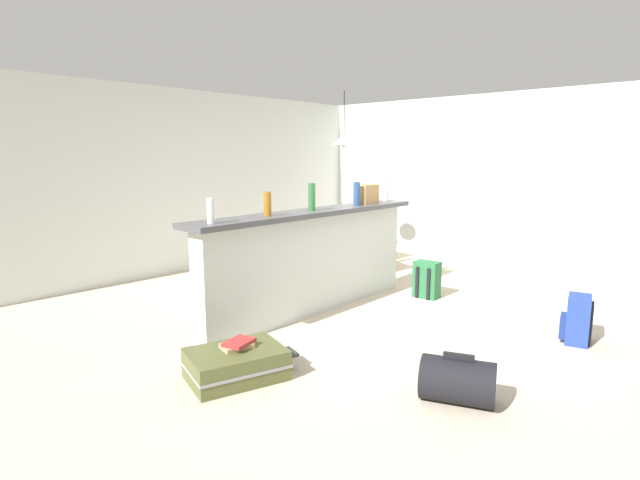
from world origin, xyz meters
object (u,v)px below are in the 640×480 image
Objects in this scene: dining_chair_near_partition at (373,235)px; bottle_white at (385,190)px; bottle_green at (312,197)px; pendant_lamp at (344,140)px; backpack_green at (427,280)px; book_stack at (238,344)px; grocery_bag at (366,194)px; bottle_clear at (211,211)px; dining_table at (341,222)px; backpack_blue at (577,320)px; bottle_amber at (267,204)px; bottle_blue at (357,194)px; suitcase_flat_olive at (237,364)px; duffel_bag_black at (458,381)px.

bottle_white is at bearing -135.28° from dining_chair_near_partition.
bottle_green is 2.33m from pendant_lamp.
backpack_green is 1.59× the size of book_stack.
pendant_lamp is (1.00, 1.16, 0.65)m from grocery_bag.
bottle_green reaches higher than backpack_green.
dining_table is (3.21, 1.29, -0.53)m from bottle_clear.
bottle_green is 0.30× the size of dining_chair_near_partition.
backpack_green is (-0.65, -1.83, -0.44)m from dining_table.
bottle_white is at bearing 80.82° from backpack_blue.
pendant_lamp is 1.88× the size of backpack_green.
bottle_amber is 0.20× the size of dining_table.
bottle_blue is 0.24× the size of dining_table.
bottle_clear is 0.80× the size of book_stack.
book_stack is (-2.79, -0.66, -0.95)m from bottle_white.
dining_chair_near_partition is at bearing -86.32° from pendant_lamp.
bottle_blue is 2.43m from book_stack.
bottle_blue is (0.69, -0.03, -0.01)m from bottle_green.
grocery_bag reaches higher than dining_chair_near_partition.
dining_table is 1.24× the size of suitcase_flat_olive.
bottle_amber reaches higher than backpack_blue.
dining_chair_near_partition is at bearing 28.38° from bottle_blue.
dining_chair_near_partition is at bearing 12.21° from bottle_clear.
bottle_amber is at bearing -154.98° from pendant_lamp.
pendant_lamp is at bearing 25.02° from bottle_amber.
dining_chair_near_partition is at bearing 20.52° from suitcase_flat_olive.
bottle_white is 0.42m from grocery_bag.
book_stack is (-2.77, -0.04, 0.05)m from backpack_green.
dining_table is 1.18× the size of dining_chair_near_partition.
bottle_blue is 1.00× the size of grocery_bag.
bottle_clear is at bearing 104.62° from duffel_bag_black.
bottle_green reaches higher than duffel_bag_black.
duffel_bag_black is at bearing -135.23° from dining_chair_near_partition.
book_stack is (0.03, 0.02, 0.14)m from suitcase_flat_olive.
backpack_green reaches higher than duffel_bag_black.
duffel_bag_black is (-1.69, 0.27, -0.05)m from backpack_blue.
bottle_amber is 2.22m from backpack_green.
grocery_bag is at bearing -130.87° from pendant_lamp.
book_stack is at bearing -164.65° from bottle_blue.
bottle_blue reaches higher than book_stack.
bottle_amber reaches higher than duffel_bag_black.
bottle_clear is 0.38× the size of duffel_bag_black.
backpack_blue is (-0.37, -2.31, -1.00)m from bottle_white.
backpack_blue is at bearing -8.95° from duffel_bag_black.
bottle_clear is 3.45m from pendant_lamp.
bottle_green reaches higher than dining_chair_near_partition.
dining_table is 3.69m from backpack_blue.
duffel_bag_black is at bearing -75.38° from bottle_clear.
book_stack is at bearing -166.75° from bottle_white.
suitcase_flat_olive is at bearing -156.97° from bottle_green.
dining_table is 1.18m from pendant_lamp.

